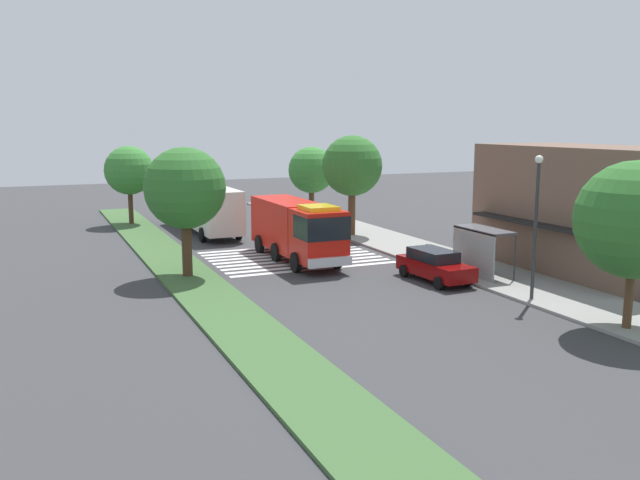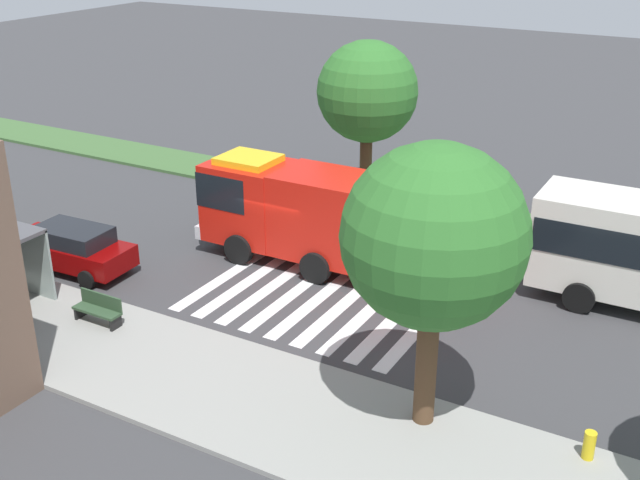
% 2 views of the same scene
% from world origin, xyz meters
% --- Properties ---
extents(ground_plane, '(120.00, 120.00, 0.00)m').
position_xyz_m(ground_plane, '(0.00, 0.00, 0.00)').
color(ground_plane, '#38383A').
extents(sidewalk, '(60.00, 4.55, 0.14)m').
position_xyz_m(sidewalk, '(0.00, 7.87, 0.07)').
color(sidewalk, gray).
rests_on(sidewalk, ground_plane).
extents(median_strip, '(60.00, 3.00, 0.14)m').
position_xyz_m(median_strip, '(0.00, -7.09, 0.07)').
color(median_strip, '#3D6033').
rests_on(median_strip, ground_plane).
extents(crosswalk, '(7.65, 10.06, 0.01)m').
position_xyz_m(crosswalk, '(-2.55, 0.00, 0.01)').
color(crosswalk, silver).
rests_on(crosswalk, ground_plane).
extents(fire_truck, '(9.73, 2.80, 3.62)m').
position_xyz_m(fire_truck, '(-1.41, -0.17, 2.00)').
color(fire_truck, red).
rests_on(fire_truck, ground_plane).
extents(parked_car_west, '(4.73, 2.17, 1.63)m').
position_xyz_m(parked_car_west, '(6.06, 4.39, 0.85)').
color(parked_car_west, '#720505').
rests_on(parked_car_west, ground_plane).
extents(transit_bus, '(11.86, 2.91, 3.49)m').
position_xyz_m(transit_bus, '(-14.23, -2.52, 2.08)').
color(transit_bus, silver).
rests_on(transit_bus, ground_plane).
extents(bus_stop_shelter, '(3.50, 1.40, 2.46)m').
position_xyz_m(bus_stop_shelter, '(6.35, 6.85, 1.89)').
color(bus_stop_shelter, '#4C4C51').
rests_on(bus_stop_shelter, sidewalk).
extents(bench_near_shelter, '(1.60, 0.50, 0.90)m').
position_xyz_m(bench_near_shelter, '(2.35, 6.88, 0.59)').
color(bench_near_shelter, '#2D472D').
rests_on(bench_near_shelter, sidewalk).
extents(street_lamp, '(0.36, 0.36, 6.48)m').
position_xyz_m(street_lamp, '(11.29, 6.19, 3.94)').
color(street_lamp, '#2D2D30').
rests_on(street_lamp, sidewalk).
extents(storefront_building, '(11.88, 6.74, 6.81)m').
position_xyz_m(storefront_building, '(7.16, 13.10, 3.40)').
color(storefront_building, brown).
rests_on(storefront_building, ground_plane).
extents(sidewalk_tree_far_west, '(3.74, 3.74, 6.04)m').
position_xyz_m(sidewalk_tree_far_west, '(-15.51, 6.59, 4.28)').
color(sidewalk_tree_far_west, '#513823').
rests_on(sidewalk_tree_far_west, sidewalk).
extents(sidewalk_tree_west, '(4.26, 4.26, 7.04)m').
position_xyz_m(sidewalk_tree_west, '(-8.10, 6.59, 5.01)').
color(sidewalk_tree_west, '#513823').
rests_on(sidewalk_tree_west, sidewalk).
extents(sidewalk_tree_east, '(4.52, 4.52, 6.51)m').
position_xyz_m(sidewalk_tree_east, '(16.25, 6.59, 4.38)').
color(sidewalk_tree_east, '#513823').
rests_on(sidewalk_tree_east, sidewalk).
extents(median_tree_far_west, '(3.84, 3.84, 6.14)m').
position_xyz_m(median_tree_far_west, '(-20.05, -7.09, 4.34)').
color(median_tree_far_west, '#47301E').
rests_on(median_tree_far_west, median_strip).
extents(median_tree_west, '(4.20, 4.20, 6.69)m').
position_xyz_m(median_tree_west, '(0.33, -7.09, 4.69)').
color(median_tree_west, '#47301E').
rests_on(median_tree_west, median_strip).
extents(fire_hydrant, '(0.28, 0.28, 0.70)m').
position_xyz_m(fire_hydrant, '(-11.96, 6.09, 0.49)').
color(fire_hydrant, gold).
rests_on(fire_hydrant, sidewalk).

